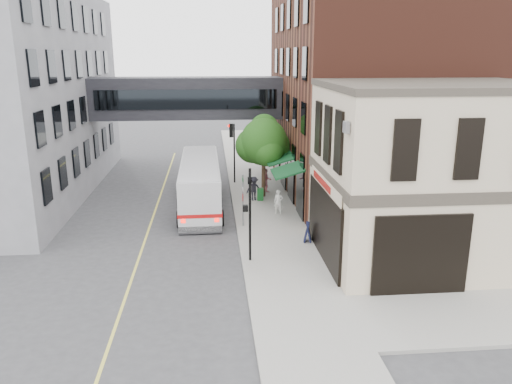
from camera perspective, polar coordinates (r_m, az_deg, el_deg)
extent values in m
plane|color=#38383A|center=(22.31, -1.30, -10.18)|extent=(120.00, 120.00, 0.00)
cube|color=gray|center=(35.55, 0.36, -0.15)|extent=(4.00, 60.00, 0.15)
cube|color=beige|center=(25.00, 19.37, 1.68)|extent=(10.00, 8.00, 8.15)
cube|color=#38332B|center=(24.98, 19.38, 1.85)|extent=(10.12, 8.12, 0.50)
cube|color=#38332B|center=(24.40, 20.26, 11.35)|extent=(10.12, 8.12, 0.30)
cube|color=black|center=(23.99, 7.79, -3.67)|extent=(0.14, 6.40, 3.40)
cube|color=black|center=(23.99, 7.70, -3.67)|extent=(0.04, 5.90, 3.00)
cube|color=maroon|center=(23.98, 7.50, 1.20)|extent=(0.03, 3.60, 0.32)
cube|color=#492117|center=(36.94, 12.91, 10.99)|extent=(12.00, 18.00, 14.00)
cube|color=#0D3B1A|center=(34.75, 2.29, 4.44)|extent=(1.80, 13.00, 0.40)
cube|color=black|center=(38.23, -7.83, 10.62)|extent=(14.00, 3.00, 3.00)
cube|color=black|center=(36.69, -7.93, 10.41)|extent=(13.00, 0.08, 1.40)
cube|color=black|center=(39.77, -7.73, 10.81)|extent=(13.00, 0.08, 1.40)
cylinder|color=black|center=(23.30, -0.69, -2.68)|extent=(0.12, 0.12, 4.50)
cube|color=black|center=(23.17, -1.23, -1.87)|extent=(0.25, 0.22, 0.30)
imported|color=black|center=(22.78, -0.70, 1.74)|extent=(0.20, 0.16, 1.00)
cylinder|color=black|center=(37.81, -2.49, 4.42)|extent=(0.12, 0.12, 4.50)
cube|color=black|center=(37.73, -2.84, 4.93)|extent=(0.25, 0.22, 0.30)
cube|color=black|center=(37.50, -2.86, 7.03)|extent=(0.28, 0.28, 1.00)
sphere|color=#FF0C05|center=(37.44, -3.12, 7.56)|extent=(0.18, 0.18, 0.18)
cylinder|color=gray|center=(28.28, -1.49, -0.97)|extent=(0.08, 0.08, 3.00)
cube|color=white|center=(28.09, -1.54, 0.40)|extent=(0.03, 0.75, 0.22)
cube|color=#0C591E|center=(27.95, -1.54, 1.49)|extent=(0.03, 0.70, 0.18)
cube|color=#B20C0C|center=(28.22, -1.53, -0.58)|extent=(0.03, 0.30, 0.40)
cylinder|color=#382619|center=(34.23, 0.86, 1.79)|extent=(0.28, 0.28, 2.80)
sphere|color=#204713|center=(33.74, 0.88, 5.75)|extent=(3.20, 3.20, 3.20)
sphere|color=#204713|center=(34.39, 2.12, 5.25)|extent=(2.20, 2.20, 2.20)
sphere|color=#204713|center=(34.02, -0.35, 5.32)|extent=(2.40, 2.40, 2.40)
sphere|color=#204713|center=(34.21, 0.95, 7.24)|extent=(2.00, 2.00, 2.00)
cube|color=#D8CC4C|center=(31.79, -11.59, -2.51)|extent=(0.12, 40.00, 0.01)
cube|color=silver|center=(32.59, -6.40, 1.06)|extent=(2.53, 11.09, 2.79)
cube|color=black|center=(32.48, -6.42, 1.88)|extent=(2.59, 10.90, 1.01)
cube|color=#B20C0C|center=(32.72, -6.37, 0.24)|extent=(2.59, 11.11, 0.21)
cylinder|color=black|center=(29.07, -8.75, -3.10)|extent=(0.30, 0.97, 0.96)
cylinder|color=black|center=(29.04, -4.00, -2.98)|extent=(0.30, 0.97, 0.96)
cylinder|color=black|center=(36.44, -8.21, 0.75)|extent=(0.30, 0.97, 0.96)
cylinder|color=black|center=(36.42, -4.43, 0.85)|extent=(0.30, 0.97, 0.96)
imported|color=white|center=(30.61, 2.58, -1.14)|extent=(0.60, 0.45, 1.52)
imported|color=pink|center=(35.32, 1.16, 1.31)|extent=(0.93, 0.78, 1.72)
imported|color=black|center=(33.38, -0.24, 0.40)|extent=(1.16, 0.81, 1.63)
cube|color=#12501C|center=(33.50, 0.50, -0.26)|extent=(0.46, 0.42, 0.83)
cube|color=black|center=(26.34, 5.92, -4.58)|extent=(0.47, 0.63, 1.02)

